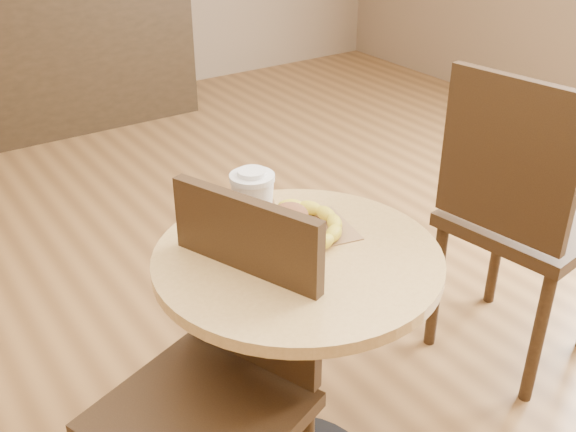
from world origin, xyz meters
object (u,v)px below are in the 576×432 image
at_px(coffee_cup, 253,208).
at_px(cafe_table, 297,332).
at_px(chair_right, 520,213).
at_px(muffin, 290,220).
at_px(banana, 314,221).
at_px(chair_left, 218,382).

bearing_deg(coffee_cup, cafe_table, -55.45).
distance_m(chair_right, muffin, 0.89).
bearing_deg(coffee_cup, chair_right, 10.32).
bearing_deg(banana, cafe_table, -126.08).
relative_size(chair_left, coffee_cup, 5.28).
height_order(chair_right, coffee_cup, chair_right).
distance_m(chair_right, banana, 0.82).
bearing_deg(chair_left, cafe_table, 76.63).
bearing_deg(chair_right, cafe_table, 85.17).
relative_size(chair_right, muffin, 11.41).
xyz_separation_m(cafe_table, banana, (0.10, 0.08, 0.25)).
xyz_separation_m(cafe_table, chair_left, (-0.24, -0.03, -0.01)).
bearing_deg(muffin, coffee_cup, 150.36).
relative_size(cafe_table, coffee_cup, 4.28).
bearing_deg(cafe_table, chair_right, 3.36).
distance_m(coffee_cup, muffin, 0.09).
xyz_separation_m(chair_left, banana, (0.34, 0.11, 0.26)).
bearing_deg(chair_right, muffin, 80.09).
height_order(cafe_table, coffee_cup, coffee_cup).
distance_m(chair_left, banana, 0.44).
bearing_deg(chair_left, chair_right, 73.54).
height_order(chair_left, muffin, chair_left).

